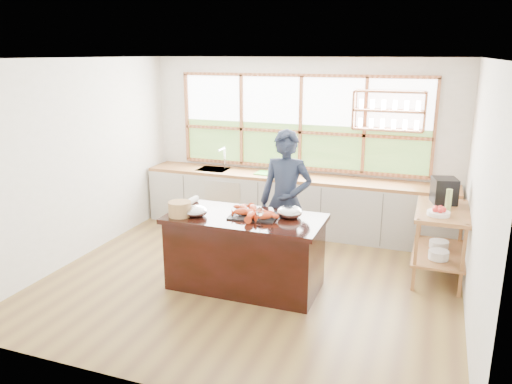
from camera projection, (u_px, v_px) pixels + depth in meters
The scene contains 18 objects.
ground_plane at pixel (251, 279), 6.29m from camera, with size 5.00×5.00×0.00m, color olive.
room_shell at pixel (267, 136), 6.28m from camera, with size 5.02×4.52×2.71m.
back_counter at pixel (293, 203), 7.93m from camera, with size 4.90×0.63×0.90m.
right_shelf_unit at pixel (440, 232), 6.21m from camera, with size 0.62×1.10×0.90m.
island at pixel (245, 252), 5.99m from camera, with size 1.85×0.90×0.90m.
cook at pixel (286, 202), 6.37m from camera, with size 0.67×0.44×1.85m, color #1C2539.
potted_plant at pixel (280, 166), 7.91m from camera, with size 0.13×0.09×0.24m, color slate.
cutting_board at pixel (268, 173), 7.94m from camera, with size 0.40×0.30×0.01m, color green.
espresso_machine at pixel (444, 191), 6.36m from camera, with size 0.29×0.31×0.33m, color black.
wine_bottle at pixel (448, 201), 5.97m from camera, with size 0.07×0.07×0.29m, color #93A857.
fruit_bowl at pixel (439, 212), 5.90m from camera, with size 0.26×0.26×0.11m.
slate_board at pixel (254, 216), 5.86m from camera, with size 0.55×0.40×0.02m, color black.
lobster_pile at pixel (253, 212), 5.84m from camera, with size 0.55×0.48×0.08m.
mixing_bowl_left at pixel (196, 211), 5.87m from camera, with size 0.28×0.28×0.13m, color silver.
mixing_bowl_right at pixel (290, 212), 5.83m from camera, with size 0.30×0.30×0.14m, color silver.
wine_glass at pixel (260, 212), 5.50m from camera, with size 0.08×0.08×0.22m.
wicker_basket at pixel (180, 209), 5.87m from camera, with size 0.27×0.27×0.17m, color #AC844A.
parchment_roll at pixel (191, 201), 6.33m from camera, with size 0.08×0.08×0.30m, color silver.
Camera 1 is at (2.04, -5.39, 2.76)m, focal length 35.00 mm.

